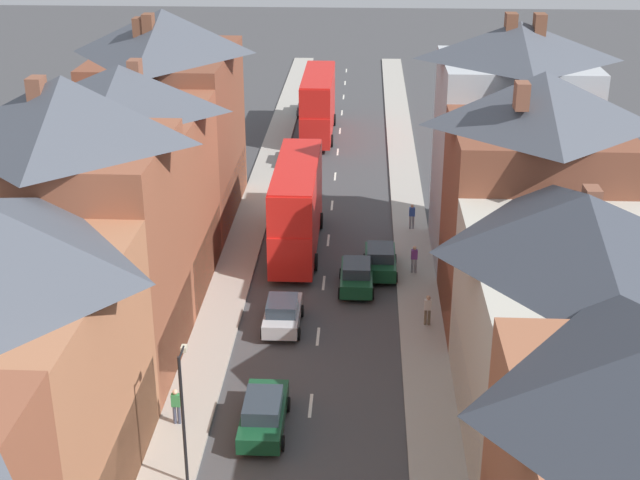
{
  "coord_description": "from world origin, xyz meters",
  "views": [
    {
      "loc": [
        2.02,
        -14.06,
        21.38
      ],
      "look_at": [
        -0.32,
        32.37,
        1.56
      ],
      "focal_mm": 50.0,
      "sensor_mm": 36.0,
      "label": 1
    }
  ],
  "objects_px": {
    "double_decker_bus_mid_street": "(318,103)",
    "car_parked_left_a": "(264,413)",
    "car_mid_black": "(380,260)",
    "street_lamp": "(183,409)",
    "double_decker_bus_lead": "(297,205)",
    "car_parked_left_b": "(296,154)",
    "pedestrian_far_right": "(412,215)",
    "pedestrian_mid_left": "(176,405)",
    "pedestrian_mid_right": "(428,309)",
    "car_near_blue": "(283,313)",
    "car_mid_white": "(357,275)",
    "car_parked_right_a": "(308,105)",
    "pedestrian_far_left": "(414,258)"
  },
  "relations": [
    {
      "from": "car_parked_right_a",
      "to": "pedestrian_far_right",
      "type": "xyz_separation_m",
      "value": [
        8.25,
        -27.71,
        0.19
      ]
    },
    {
      "from": "pedestrian_mid_right",
      "to": "street_lamp",
      "type": "xyz_separation_m",
      "value": [
        -9.61,
        -12.58,
        2.21
      ]
    },
    {
      "from": "car_parked_left_a",
      "to": "double_decker_bus_lead",
      "type": "bearing_deg",
      "value": 90.03
    },
    {
      "from": "double_decker_bus_mid_street",
      "to": "street_lamp",
      "type": "xyz_separation_m",
      "value": [
        -2.44,
        -45.77,
        0.43
      ]
    },
    {
      "from": "pedestrian_mid_left",
      "to": "pedestrian_mid_right",
      "type": "xyz_separation_m",
      "value": [
        10.74,
        8.99,
        0.0
      ]
    },
    {
      "from": "car_parked_right_a",
      "to": "street_lamp",
      "type": "bearing_deg",
      "value": -91.25
    },
    {
      "from": "double_decker_bus_mid_street",
      "to": "car_parked_left_a",
      "type": "height_order",
      "value": "double_decker_bus_mid_street"
    },
    {
      "from": "double_decker_bus_lead",
      "to": "car_parked_left_a",
      "type": "relative_size",
      "value": 2.45
    },
    {
      "from": "pedestrian_far_left",
      "to": "pedestrian_far_right",
      "type": "distance_m",
      "value": 6.54
    },
    {
      "from": "double_decker_bus_mid_street",
      "to": "pedestrian_far_right",
      "type": "height_order",
      "value": "double_decker_bus_mid_street"
    },
    {
      "from": "double_decker_bus_lead",
      "to": "car_near_blue",
      "type": "distance_m",
      "value": 10.03
    },
    {
      "from": "double_decker_bus_lead",
      "to": "car_parked_left_a",
      "type": "height_order",
      "value": "double_decker_bus_lead"
    },
    {
      "from": "car_mid_white",
      "to": "pedestrian_far_right",
      "type": "bearing_deg",
      "value": 68.58
    },
    {
      "from": "pedestrian_far_right",
      "to": "street_lamp",
      "type": "height_order",
      "value": "street_lamp"
    },
    {
      "from": "car_parked_left_b",
      "to": "car_mid_white",
      "type": "bearing_deg",
      "value": -77.17
    },
    {
      "from": "pedestrian_mid_left",
      "to": "pedestrian_mid_right",
      "type": "distance_m",
      "value": 14.01
    },
    {
      "from": "car_parked_left_b",
      "to": "street_lamp",
      "type": "height_order",
      "value": "street_lamp"
    },
    {
      "from": "car_mid_black",
      "to": "car_parked_left_b",
      "type": "bearing_deg",
      "value": 107.68
    },
    {
      "from": "car_mid_black",
      "to": "street_lamp",
      "type": "relative_size",
      "value": 0.72
    },
    {
      "from": "car_mid_black",
      "to": "car_mid_white",
      "type": "bearing_deg",
      "value": -122.07
    },
    {
      "from": "car_near_blue",
      "to": "pedestrian_mid_right",
      "type": "bearing_deg",
      "value": 3.37
    },
    {
      "from": "car_mid_white",
      "to": "car_parked_left_a",
      "type": "bearing_deg",
      "value": -105.31
    },
    {
      "from": "car_parked_right_a",
      "to": "pedestrian_far_right",
      "type": "height_order",
      "value": "pedestrian_far_right"
    },
    {
      "from": "double_decker_bus_mid_street",
      "to": "pedestrian_mid_right",
      "type": "relative_size",
      "value": 6.71
    },
    {
      "from": "car_near_blue",
      "to": "pedestrian_mid_right",
      "type": "height_order",
      "value": "pedestrian_mid_right"
    },
    {
      "from": "car_parked_right_a",
      "to": "double_decker_bus_lead",
      "type": "bearing_deg",
      "value": -87.61
    },
    {
      "from": "car_mid_white",
      "to": "pedestrian_mid_left",
      "type": "relative_size",
      "value": 2.44
    },
    {
      "from": "car_parked_right_a",
      "to": "street_lamp",
      "type": "xyz_separation_m",
      "value": [
        -1.15,
        -52.9,
        2.4
      ]
    },
    {
      "from": "double_decker_bus_lead",
      "to": "car_parked_left_b",
      "type": "relative_size",
      "value": 2.74
    },
    {
      "from": "car_parked_left_b",
      "to": "pedestrian_far_left",
      "type": "height_order",
      "value": "pedestrian_far_left"
    },
    {
      "from": "car_near_blue",
      "to": "pedestrian_mid_right",
      "type": "distance_m",
      "value": 7.18
    },
    {
      "from": "pedestrian_mid_left",
      "to": "street_lamp",
      "type": "bearing_deg",
      "value": -72.57
    },
    {
      "from": "pedestrian_far_left",
      "to": "pedestrian_far_right",
      "type": "xyz_separation_m",
      "value": [
        0.17,
        6.54,
        0.0
      ]
    },
    {
      "from": "car_parked_left_b",
      "to": "car_mid_white",
      "type": "distance_m",
      "value": 22.07
    },
    {
      "from": "car_near_blue",
      "to": "car_parked_right_a",
      "type": "xyz_separation_m",
      "value": [
        -1.3,
        40.75,
        0.04
      ]
    },
    {
      "from": "double_decker_bus_mid_street",
      "to": "car_parked_left_a",
      "type": "xyz_separation_m",
      "value": [
        0.01,
        -42.26,
        -2.01
      ]
    },
    {
      "from": "car_parked_right_a",
      "to": "pedestrian_far_left",
      "type": "bearing_deg",
      "value": -76.72
    },
    {
      "from": "car_near_blue",
      "to": "pedestrian_far_right",
      "type": "height_order",
      "value": "pedestrian_far_right"
    },
    {
      "from": "car_parked_left_b",
      "to": "street_lamp",
      "type": "bearing_deg",
      "value": -91.73
    },
    {
      "from": "double_decker_bus_mid_street",
      "to": "car_parked_left_b",
      "type": "bearing_deg",
      "value": -99.64
    },
    {
      "from": "pedestrian_mid_right",
      "to": "car_parked_left_a",
      "type": "bearing_deg",
      "value": -128.31
    },
    {
      "from": "car_near_blue",
      "to": "street_lamp",
      "type": "relative_size",
      "value": 0.7
    },
    {
      "from": "car_parked_left_b",
      "to": "pedestrian_far_right",
      "type": "xyz_separation_m",
      "value": [
        8.25,
        -12.98,
        0.22
      ]
    },
    {
      "from": "pedestrian_mid_left",
      "to": "pedestrian_mid_right",
      "type": "bearing_deg",
      "value": 39.94
    },
    {
      "from": "pedestrian_far_left",
      "to": "car_near_blue",
      "type": "bearing_deg",
      "value": -136.21
    },
    {
      "from": "car_parked_left_a",
      "to": "street_lamp",
      "type": "distance_m",
      "value": 4.92
    },
    {
      "from": "car_mid_black",
      "to": "car_parked_right_a",
      "type": "bearing_deg",
      "value": 100.28
    },
    {
      "from": "car_parked_right_a",
      "to": "pedestrian_mid_right",
      "type": "xyz_separation_m",
      "value": [
        8.46,
        -40.33,
        0.19
      ]
    },
    {
      "from": "car_parked_left_b",
      "to": "pedestrian_far_right",
      "type": "height_order",
      "value": "pedestrian_far_right"
    },
    {
      "from": "car_parked_right_a",
      "to": "car_parked_left_b",
      "type": "distance_m",
      "value": 14.73
    }
  ]
}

